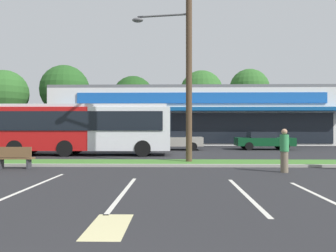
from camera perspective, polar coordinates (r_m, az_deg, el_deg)
The scene contains 20 objects.
grass_median at distance 16.23m, azimuth -3.68°, elevation -6.34°, with size 56.00×2.20×0.12m, color #427A2D.
curb_lip at distance 15.03m, azimuth -4.08°, elevation -6.83°, with size 56.00×0.24×0.12m, color #99968C.
parking_stripe_0 at distance 11.05m, azimuth -21.91°, elevation -9.48°, with size 0.12×4.80×0.01m, color silver.
parking_stripe_1 at distance 9.29m, azimuth -7.64°, elevation -11.26°, with size 0.12×4.80×0.01m, color silver.
parking_stripe_2 at distance 9.19m, azimuth 13.18°, elevation -11.38°, with size 0.12×4.80×0.01m, color silver.
parking_stripe_3 at distance 9.23m, azimuth 25.65°, elevation -11.31°, with size 0.12×4.80×0.01m, color silver.
lot_arrow at distance 6.27m, azimuth -10.25°, elevation -16.68°, with size 0.70×1.60×0.01m, color beige.
storefront_building at distance 37.64m, azimuth 5.10°, elevation 1.60°, with size 30.39×12.24×6.01m.
tree_far_left at distance 51.26m, azimuth -26.44°, elevation 5.06°, with size 6.49×6.49×9.77m.
tree_left at distance 48.57m, azimuth -17.44°, elevation 6.03°, with size 6.81×6.81×10.52m.
tree_mid_left at distance 45.02m, azimuth -6.04°, elevation 5.04°, with size 5.61×5.61×8.77m.
tree_mid at distance 45.06m, azimuth 5.81°, elevation 5.86°, with size 5.82×5.82×9.52m.
tree_mid_right at distance 48.32m, azimuth 13.90°, elevation 6.25°, with size 5.61×5.61×10.09m.
utility_pole at distance 16.61m, azimuth 3.15°, elevation 12.54°, with size 3.10×2.39×10.22m.
city_bus at distance 21.98m, azimuth -14.35°, elevation -0.30°, with size 11.27×2.77×3.25m.
bus_stop_bench at distance 15.67m, azimuth -25.09°, elevation -4.91°, with size 1.60×0.45×0.95m.
car_0 at distance 30.15m, azimuth -23.09°, elevation -2.21°, with size 4.47×1.88×1.43m.
car_2 at distance 26.14m, azimuth 1.26°, elevation -2.48°, with size 4.25×1.91×1.50m.
car_3 at distance 27.65m, azimuth 16.21°, elevation -2.40°, with size 4.54×2.01×1.43m.
pedestrian_near_bench at distance 13.85m, azimuth 19.50°, elevation -4.02°, with size 0.35×0.35×1.73m.
Camera 1 is at (1.38, -2.08, 1.78)m, focal length 35.21 mm.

